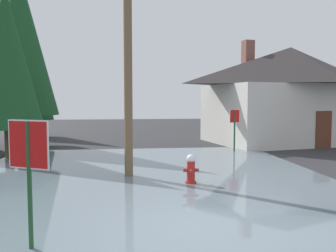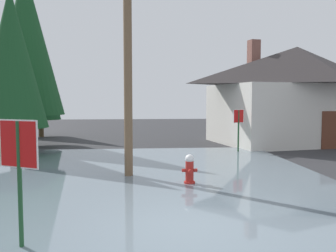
# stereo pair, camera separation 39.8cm
# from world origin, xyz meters

# --- Properties ---
(ground_plane) EXTENTS (80.00, 80.00, 0.10)m
(ground_plane) POSITION_xyz_m (0.00, 0.00, -0.05)
(ground_plane) COLOR #2D2D30
(flood_puddle) EXTENTS (12.06, 13.73, 0.06)m
(flood_puddle) POSITION_xyz_m (-0.75, 4.84, 0.03)
(flood_puddle) COLOR slate
(flood_puddle) RESTS_ON ground
(stop_sign_near) EXTENTS (0.76, 0.40, 2.30)m
(stop_sign_near) POSITION_xyz_m (-3.09, -0.75, 1.65)
(stop_sign_near) COLOR #1E4C28
(stop_sign_near) RESTS_ON ground
(fire_hydrant) EXTENTS (0.48, 0.41, 0.95)m
(fire_hydrant) POSITION_xyz_m (0.55, 3.76, 0.47)
(fire_hydrant) COLOR #AD231E
(fire_hydrant) RESTS_ON ground
(utility_pole) EXTENTS (1.60, 0.28, 8.09)m
(utility_pole) POSITION_xyz_m (-1.34, 5.07, 4.22)
(utility_pole) COLOR brown
(utility_pole) RESTS_ON ground
(stop_sign_far) EXTENTS (0.59, 0.31, 2.12)m
(stop_sign_far) POSITION_xyz_m (3.92, 10.27, 1.50)
(stop_sign_far) COLOR #1E4C28
(stop_sign_far) RESTS_ON ground
(house) EXTENTS (10.97, 8.16, 6.19)m
(house) POSITION_xyz_m (8.49, 13.99, 2.98)
(house) COLOR beige
(house) RESTS_ON ground
(pine_tree_mid_left) EXTENTS (3.93, 3.93, 9.83)m
(pine_tree_mid_left) POSITION_xyz_m (-7.07, 13.58, 5.78)
(pine_tree_mid_left) COLOR #4C3823
(pine_tree_mid_left) RESTS_ON ground
(pine_tree_short_left) EXTENTS (3.03, 3.03, 7.57)m
(pine_tree_short_left) POSITION_xyz_m (-6.56, 9.55, 4.45)
(pine_tree_short_left) COLOR #4C3823
(pine_tree_short_left) RESTS_ON ground
(pine_tree_far_center) EXTENTS (2.69, 2.69, 6.73)m
(pine_tree_far_center) POSITION_xyz_m (-7.70, 18.66, 3.96)
(pine_tree_far_center) COLOR #4C3823
(pine_tree_far_center) RESTS_ON ground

